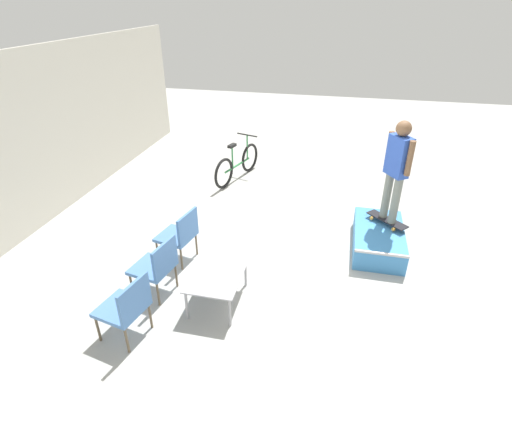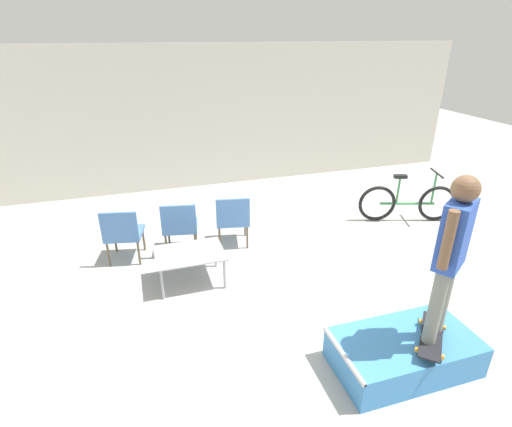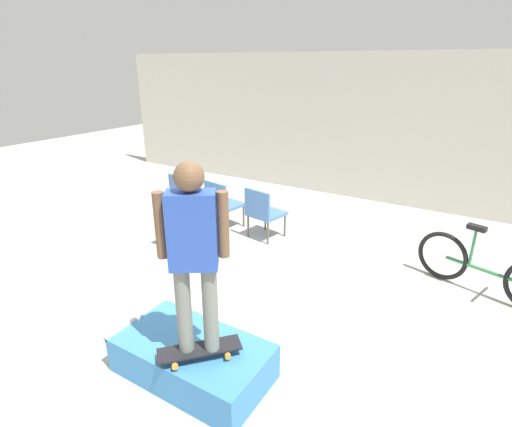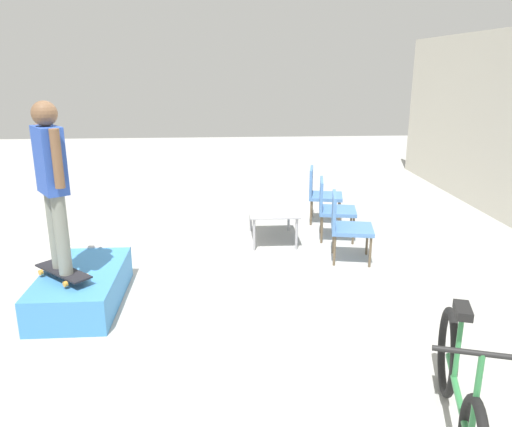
{
  "view_description": "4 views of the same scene",
  "coord_description": "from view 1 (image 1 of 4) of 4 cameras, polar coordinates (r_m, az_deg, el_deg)",
  "views": [
    {
      "loc": [
        -5.08,
        -0.42,
        3.76
      ],
      "look_at": [
        0.15,
        0.76,
        0.78
      ],
      "focal_mm": 28.0,
      "sensor_mm": 36.0,
      "label": 1
    },
    {
      "loc": [
        -1.57,
        -3.72,
        3.19
      ],
      "look_at": [
        -0.06,
        1.12,
        0.87
      ],
      "focal_mm": 28.0,
      "sensor_mm": 36.0,
      "label": 2
    },
    {
      "loc": [
        2.91,
        -3.44,
        2.79
      ],
      "look_at": [
        0.28,
        0.83,
        0.88
      ],
      "focal_mm": 28.0,
      "sensor_mm": 36.0,
      "label": 3
    },
    {
      "loc": [
        5.75,
        0.33,
        2.42
      ],
      "look_at": [
        0.24,
        0.7,
        0.78
      ],
      "focal_mm": 35.0,
      "sensor_mm": 36.0,
      "label": 4
    }
  ],
  "objects": [
    {
      "name": "ground_plane",
      "position": [
        6.34,
        6.47,
        -7.58
      ],
      "size": [
        24.0,
        24.0,
        0.0
      ],
      "primitive_type": "plane",
      "color": "#A8A8A3"
    },
    {
      "name": "house_wall_back",
      "position": [
        7.65,
        -31.79,
        7.45
      ],
      "size": [
        12.0,
        0.06,
        3.0
      ],
      "color": "beige",
      "rests_on": "ground_plane"
    },
    {
      "name": "skate_ramp_box",
      "position": [
        6.94,
        17.04,
        -3.45
      ],
      "size": [
        1.46,
        0.79,
        0.39
      ],
      "color": "#3D84C6",
      "rests_on": "ground_plane"
    },
    {
      "name": "skateboard_on_ramp",
      "position": [
        6.99,
        18.21,
        -0.88
      ],
      "size": [
        0.64,
        0.67,
        0.07
      ],
      "rotation": [
        0.0,
        0.0,
        0.83
      ],
      "color": "black",
      "rests_on": "skate_ramp_box"
    },
    {
      "name": "person_skater",
      "position": [
        6.58,
        19.52,
        6.6
      ],
      "size": [
        0.49,
        0.38,
        1.66
      ],
      "rotation": [
        0.0,
        0.0,
        0.59
      ],
      "color": "gray",
      "rests_on": "skateboard_on_ramp"
    },
    {
      "name": "coffee_table",
      "position": [
        5.44,
        -5.59,
        -9.01
      ],
      "size": [
        0.92,
        0.68,
        0.47
      ],
      "color": "#9E9EA3",
      "rests_on": "ground_plane"
    },
    {
      "name": "patio_chair_left",
      "position": [
        5.11,
        -18.01,
        -12.41
      ],
      "size": [
        0.61,
        0.61,
        0.88
      ],
      "rotation": [
        0.0,
        0.0,
        2.94
      ],
      "color": "brown",
      "rests_on": "ground_plane"
    },
    {
      "name": "patio_chair_center",
      "position": [
        5.67,
        -13.96,
        -7.11
      ],
      "size": [
        0.61,
        0.61,
        0.88
      ],
      "rotation": [
        0.0,
        0.0,
        2.96
      ],
      "color": "brown",
      "rests_on": "ground_plane"
    },
    {
      "name": "patio_chair_right",
      "position": [
        6.29,
        -10.76,
        -2.79
      ],
      "size": [
        0.61,
        0.61,
        0.88
      ],
      "rotation": [
        0.0,
        0.0,
        2.95
      ],
      "color": "brown",
      "rests_on": "ground_plane"
    },
    {
      "name": "bicycle",
      "position": [
        9.1,
        -2.66,
        7.05
      ],
      "size": [
        1.71,
        0.67,
        0.94
      ],
      "rotation": [
        0.0,
        0.0,
        -0.3
      ],
      "color": "black",
      "rests_on": "ground_plane"
    }
  ]
}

